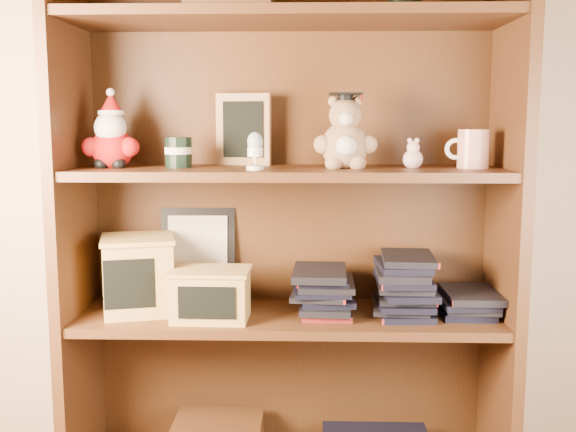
% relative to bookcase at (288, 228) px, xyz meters
% --- Properties ---
extents(bookcase, '(1.20, 0.35, 1.60)m').
position_rel_bookcase_xyz_m(bookcase, '(0.00, 0.00, 0.00)').
color(bookcase, '#4F2E16').
rests_on(bookcase, ground).
extents(shelf_lower, '(1.14, 0.33, 0.02)m').
position_rel_bookcase_xyz_m(shelf_lower, '(0.00, -0.05, -0.24)').
color(shelf_lower, '#4F2E16').
rests_on(shelf_lower, ground).
extents(shelf_upper, '(1.14, 0.33, 0.02)m').
position_rel_bookcase_xyz_m(shelf_upper, '(0.00, -0.05, 0.16)').
color(shelf_upper, '#4F2E16').
rests_on(shelf_upper, ground).
extents(santa_plush, '(0.15, 0.11, 0.22)m').
position_rel_bookcase_xyz_m(santa_plush, '(-0.47, -0.06, 0.25)').
color(santa_plush, '#A50F0F').
rests_on(santa_plush, shelf_upper).
extents(teachers_tin, '(0.07, 0.07, 0.08)m').
position_rel_bookcase_xyz_m(teachers_tin, '(-0.29, -0.05, 0.21)').
color(teachers_tin, black).
rests_on(teachers_tin, shelf_upper).
extents(chalkboard_plaque, '(0.16, 0.10, 0.20)m').
position_rel_bookcase_xyz_m(chalkboard_plaque, '(-0.13, 0.06, 0.27)').
color(chalkboard_plaque, '#9E7547').
rests_on(chalkboard_plaque, shelf_upper).
extents(egg_cup, '(0.05, 0.05, 0.10)m').
position_rel_bookcase_xyz_m(egg_cup, '(-0.08, -0.13, 0.22)').
color(egg_cup, white).
rests_on(egg_cup, shelf_upper).
extents(grad_teddy_bear, '(0.17, 0.14, 0.20)m').
position_rel_bookcase_xyz_m(grad_teddy_bear, '(0.15, -0.06, 0.25)').
color(grad_teddy_bear, '#A27B55').
rests_on(grad_teddy_bear, shelf_upper).
extents(pink_figurine, '(0.05, 0.05, 0.08)m').
position_rel_bookcase_xyz_m(pink_figurine, '(0.33, -0.05, 0.20)').
color(pink_figurine, beige).
rests_on(pink_figurine, shelf_upper).
extents(teacher_mug, '(0.12, 0.08, 0.10)m').
position_rel_bookcase_xyz_m(teacher_mug, '(0.49, -0.05, 0.22)').
color(teacher_mug, silver).
rests_on(teacher_mug, shelf_upper).
extents(certificate_frame, '(0.22, 0.06, 0.27)m').
position_rel_bookcase_xyz_m(certificate_frame, '(-0.27, 0.09, -0.09)').
color(certificate_frame, black).
rests_on(certificate_frame, shelf_lower).
extents(treats_box, '(0.24, 0.24, 0.21)m').
position_rel_bookcase_xyz_m(treats_box, '(-0.41, -0.05, -0.12)').
color(treats_box, tan).
rests_on(treats_box, shelf_lower).
extents(pencils_box, '(0.21, 0.15, 0.14)m').
position_rel_bookcase_xyz_m(pencils_box, '(-0.20, -0.12, -0.16)').
color(pencils_box, tan).
rests_on(pencils_box, shelf_lower).
extents(book_stack_left, '(0.14, 0.20, 0.13)m').
position_rel_bookcase_xyz_m(book_stack_left, '(0.10, -0.05, -0.16)').
color(book_stack_left, black).
rests_on(book_stack_left, shelf_lower).
extents(book_stack_mid, '(0.14, 0.20, 0.16)m').
position_rel_bookcase_xyz_m(book_stack_mid, '(0.32, -0.05, -0.15)').
color(book_stack_mid, black).
rests_on(book_stack_mid, shelf_lower).
extents(book_stack_right, '(0.14, 0.20, 0.06)m').
position_rel_bookcase_xyz_m(book_stack_right, '(0.50, -0.05, -0.20)').
color(book_stack_right, black).
rests_on(book_stack_right, shelf_lower).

